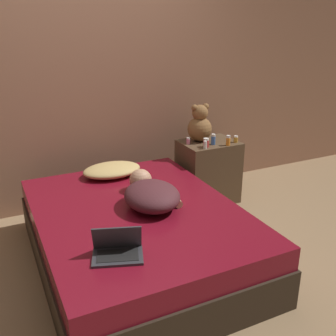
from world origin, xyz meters
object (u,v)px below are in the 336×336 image
at_px(bottle_orange, 228,141).
at_px(bottle_red, 206,143).
at_px(pillow, 112,170).
at_px(bottle_white, 205,145).
at_px(person_lying, 151,194).
at_px(teddy_bear, 200,125).
at_px(bottle_pink, 188,141).
at_px(bottle_amber, 236,139).
at_px(laptop, 117,249).
at_px(bottle_blue, 213,139).

relative_size(bottle_orange, bottle_red, 1.16).
distance_m(pillow, bottle_white, 0.90).
height_order(person_lying, teddy_bear, teddy_bear).
bearing_deg(bottle_pink, bottle_orange, -32.22).
distance_m(pillow, bottle_amber, 1.26).
relative_size(laptop, bottle_red, 4.01).
xyz_separation_m(teddy_bear, bottle_amber, (0.30, -0.20, -0.13)).
relative_size(bottle_white, bottle_orange, 0.76).
height_order(laptop, bottle_blue, bottle_blue).
xyz_separation_m(bottle_pink, bottle_red, (0.11, -0.15, 0.01)).
relative_size(person_lying, bottle_amber, 10.33).
bearing_deg(bottle_pink, bottle_blue, -28.62).
distance_m(person_lying, laptop, 0.71).
bearing_deg(pillow, laptop, -106.68).
height_order(pillow, bottle_orange, bottle_orange).
bearing_deg(pillow, bottle_white, -10.43).
bearing_deg(bottle_red, bottle_orange, -13.22).
height_order(bottle_amber, bottle_orange, bottle_orange).
xyz_separation_m(pillow, bottle_orange, (1.12, -0.17, 0.17)).
xyz_separation_m(laptop, bottle_pink, (1.17, 1.28, 0.17)).
bearing_deg(teddy_bear, bottle_amber, -34.62).
bearing_deg(bottle_orange, pillow, 171.46).
relative_size(bottle_red, bottle_blue, 0.82).
distance_m(bottle_amber, bottle_orange, 0.14).
height_order(bottle_pink, bottle_blue, bottle_blue).
distance_m(bottle_pink, bottle_white, 0.21).
distance_m(laptop, bottle_blue, 1.81).
bearing_deg(bottle_amber, person_lying, -153.43).
height_order(bottle_white, bottle_orange, bottle_orange).
bearing_deg(bottle_orange, bottle_amber, 22.63).
relative_size(person_lying, bottle_orange, 6.89).
relative_size(teddy_bear, bottle_red, 4.35).
bearing_deg(teddy_bear, bottle_red, -102.44).
height_order(bottle_white, bottle_blue, bottle_blue).
xyz_separation_m(bottle_pink, bottle_white, (0.07, -0.20, 0.00)).
bearing_deg(teddy_bear, person_lying, -137.87).
xyz_separation_m(person_lying, bottle_pink, (0.72, 0.73, 0.12)).
bearing_deg(teddy_bear, bottle_blue, -71.18).
distance_m(laptop, bottle_orange, 1.85).
height_order(bottle_amber, bottle_red, bottle_red).
relative_size(bottle_pink, bottle_white, 0.87).
distance_m(laptop, bottle_white, 1.66).
relative_size(teddy_bear, bottle_amber, 5.61).
bearing_deg(bottle_blue, bottle_amber, -8.56).
relative_size(pillow, teddy_bear, 1.40).
relative_size(bottle_white, bottle_red, 0.88).
xyz_separation_m(pillow, bottle_amber, (1.24, -0.12, 0.16)).
distance_m(bottle_amber, bottle_white, 0.38).
distance_m(bottle_pink, bottle_amber, 0.47).
relative_size(teddy_bear, bottle_pink, 5.62).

